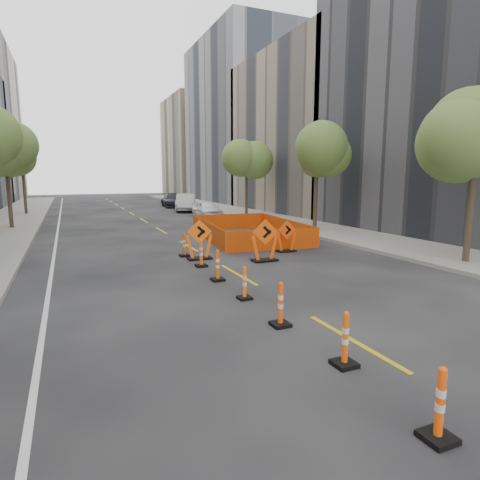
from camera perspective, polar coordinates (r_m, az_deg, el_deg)
name	(u,v)px	position (r m, az deg, el deg)	size (l,w,h in m)	color
ground_plane	(301,311)	(10.17, 8.64, -9.92)	(140.00, 140.00, 0.00)	black
sidewalk_right	(323,230)	(24.81, 11.71, 1.47)	(4.00, 90.00, 0.15)	gray
bld_right_b	(472,23)	(29.55, 30.08, 25.10)	(12.00, 14.00, 24.00)	#4C4C51
bld_right_c	(323,135)	(39.03, 11.79, 14.39)	(12.00, 16.00, 14.00)	gray
bld_right_d	(250,123)	(53.58, 1.39, 16.31)	(12.00, 18.00, 20.00)	gray
bld_right_e	(205,148)	(70.47, -5.03, 12.92)	(12.00, 14.00, 16.00)	tan
tree_l_c	(5,155)	(28.35, -30.40, 10.38)	(2.80, 2.80, 5.95)	#382B1E
tree_l_d	(22,161)	(38.29, -28.60, 9.87)	(2.80, 2.80, 5.95)	#382B1E
tree_r_a	(476,141)	(16.95, 30.57, 12.04)	(2.80, 2.80, 5.95)	#382B1E
tree_r_b	(317,154)	(24.29, 10.87, 11.86)	(2.80, 2.80, 5.95)	#382B1E
tree_r_c	(247,160)	(33.06, 0.94, 11.26)	(2.80, 2.80, 5.95)	#382B1E
channelizer_0	(440,404)	(5.93, 26.59, -20.13)	(0.39, 0.39, 0.99)	#FF4C0A
channelizer_1	(345,339)	(7.40, 14.75, -13.43)	(0.39, 0.39, 1.00)	#EF500A
channelizer_2	(281,304)	(8.98, 5.80, -9.05)	(0.40, 0.40, 1.01)	#FF470A
channelizer_3	(245,283)	(10.83, 0.66, -6.10)	(0.36, 0.36, 0.91)	orange
channelizer_4	(218,265)	(12.71, -3.20, -3.58)	(0.40, 0.40, 1.01)	#D95209
channelizer_5	(201,253)	(14.70, -5.56, -1.83)	(0.41, 0.41, 1.03)	#DF5B09
channelizer_6	(184,245)	(16.67, -7.95, -0.65)	(0.39, 0.39, 0.99)	#E04C09
chevron_sign_left	(199,239)	(15.96, -5.80, 0.08)	(1.07, 0.64, 1.61)	#FF5B0A
chevron_sign_center	(265,240)	(15.55, 3.55, -0.04)	(1.10, 0.66, 1.66)	#EF4C0A
chevron_sign_right	(287,236)	(17.60, 6.63, 0.56)	(0.93, 0.56, 1.39)	#F5440A
safety_fence	(248,229)	(21.42, 1.09, 1.55)	(4.45, 7.57, 0.95)	orange
parked_car_near	(207,209)	(31.89, -4.69, 4.41)	(1.63, 4.05, 1.38)	white
parked_car_mid	(186,203)	(38.13, -7.72, 5.30)	(1.71, 4.91, 1.62)	#AEAEB3
parked_car_far	(173,200)	(43.50, -9.55, 5.60)	(2.01, 4.93, 1.43)	black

